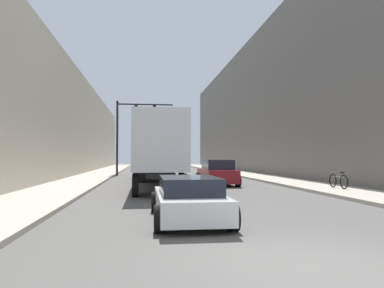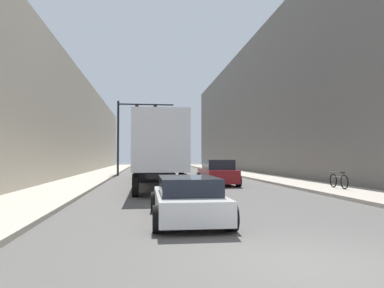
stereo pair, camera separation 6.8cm
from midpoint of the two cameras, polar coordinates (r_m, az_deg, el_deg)
name	(u,v)px [view 2 (the right image)]	position (r m, az deg, el deg)	size (l,w,h in m)	color
ground_plane	(309,266)	(6.61, 17.72, -17.25)	(200.00, 200.00, 0.00)	#565451
sidewalk_right	(245,174)	(37.11, 8.10, -4.53)	(3.24, 80.00, 0.15)	#B2A899
sidewalk_left	(99,175)	(36.10, -13.94, -4.56)	(3.24, 80.00, 0.15)	#B2A899
building_right	(289,101)	(38.93, 14.67, 6.29)	(6.00, 80.00, 14.59)	#66605B
building_left	(48,124)	(37.03, -21.00, 2.93)	(6.00, 80.00, 9.65)	#BCB29E
semi_truck	(157,150)	(21.43, -5.29, -0.84)	(2.45, 12.24, 3.80)	silver
sedan_car	(187,199)	(10.43, -0.51, -8.37)	(1.97, 4.59, 1.20)	silver
suv_car	(217,173)	(23.49, 3.97, -4.40)	(2.07, 4.80, 1.57)	maroon
traffic_signal_gantry	(130,125)	(35.42, -9.32, 2.88)	(5.26, 0.35, 6.97)	black
parked_bicycle	(339,181)	(20.48, 21.54, -5.24)	(0.44, 1.82, 0.86)	black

